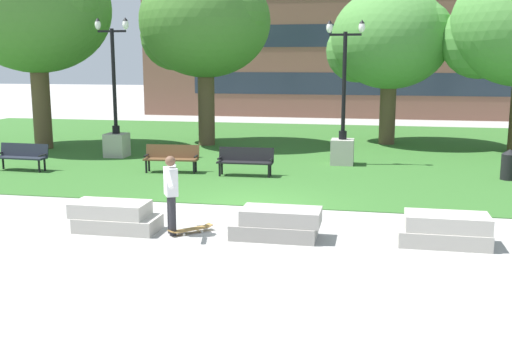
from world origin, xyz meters
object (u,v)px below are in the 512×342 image
at_px(concrete_block_right, 445,230).
at_px(park_bench_far_right, 172,157).
at_px(lamp_post_right, 116,130).
at_px(park_bench_near_right, 246,160).
at_px(lamp_post_left, 343,136).
at_px(park_bench_near_left, 22,155).
at_px(trash_bin, 509,164).
at_px(skateboard, 191,229).
at_px(person_skateboarder, 171,190).
at_px(concrete_block_center, 115,217).
at_px(concrete_block_left, 277,224).

xyz_separation_m(concrete_block_right, park_bench_far_right, (-8.04, 6.47, 0.23)).
height_order(park_bench_far_right, lamp_post_right, lamp_post_right).
height_order(park_bench_near_right, lamp_post_left, lamp_post_left).
height_order(park_bench_near_left, trash_bin, trash_bin).
xyz_separation_m(skateboard, trash_bin, (8.01, 7.48, 0.42)).
xyz_separation_m(park_bench_near_left, park_bench_far_right, (5.06, 0.67, 0.00)).
distance_m(person_skateboarder, park_bench_far_right, 7.24).
bearing_deg(person_skateboarder, concrete_block_center, 178.65).
xyz_separation_m(park_bench_far_right, lamp_post_right, (-3.13, 2.64, 0.54)).
bearing_deg(park_bench_far_right, lamp_post_right, 139.85).
relative_size(park_bench_near_right, lamp_post_left, 0.36).
distance_m(concrete_block_center, concrete_block_right, 7.03).
bearing_deg(concrete_block_right, lamp_post_right, 140.80).
bearing_deg(concrete_block_left, concrete_block_center, -177.88).
bearing_deg(park_bench_near_right, concrete_block_center, -102.81).
bearing_deg(person_skateboarder, lamp_post_left, 71.62).
height_order(concrete_block_right, trash_bin, trash_bin).
xyz_separation_m(person_skateboarder, trash_bin, (8.38, 7.63, -0.47)).
bearing_deg(lamp_post_left, trash_bin, -19.06).
bearing_deg(concrete_block_left, person_skateboarder, -175.85).
distance_m(concrete_block_left, lamp_post_left, 9.34).
xyz_separation_m(person_skateboarder, park_bench_near_left, (-7.41, 6.16, -0.44)).
distance_m(concrete_block_right, trash_bin, 7.75).
xyz_separation_m(concrete_block_center, concrete_block_left, (3.60, 0.13, 0.00)).
relative_size(person_skateboarder, park_bench_near_left, 0.94).
xyz_separation_m(concrete_block_left, trash_bin, (6.11, 7.46, 0.20)).
height_order(concrete_block_right, park_bench_far_right, park_bench_far_right).
xyz_separation_m(concrete_block_center, concrete_block_right, (7.02, 0.33, 0.00)).
height_order(concrete_block_right, person_skateboarder, person_skateboarder).
relative_size(concrete_block_left, concrete_block_right, 1.04).
height_order(concrete_block_center, concrete_block_right, same).
height_order(skateboard, lamp_post_left, lamp_post_left).
height_order(person_skateboarder, lamp_post_left, lamp_post_left).
distance_m(park_bench_near_left, lamp_post_right, 3.87).
height_order(park_bench_far_right, lamp_post_left, lamp_post_left).
height_order(concrete_block_right, park_bench_near_right, park_bench_near_right).
bearing_deg(person_skateboarder, park_bench_near_right, 88.40).
bearing_deg(park_bench_near_right, lamp_post_left, 42.77).
distance_m(person_skateboarder, park_bench_near_left, 9.65).
bearing_deg(concrete_block_center, park_bench_near_right, 77.19).
relative_size(concrete_block_center, lamp_post_right, 0.36).
bearing_deg(lamp_post_right, concrete_block_right, -39.20).
height_order(concrete_block_center, person_skateboarder, person_skateboarder).
distance_m(concrete_block_right, lamp_post_right, 14.44).
xyz_separation_m(concrete_block_center, park_bench_near_left, (-6.08, 6.13, 0.23)).
bearing_deg(concrete_block_center, person_skateboarder, -1.35).
relative_size(person_skateboarder, lamp_post_right, 0.33).
bearing_deg(concrete_block_right, park_bench_near_right, 130.90).
bearing_deg(park_bench_near_right, concrete_block_right, -49.10).
bearing_deg(concrete_block_right, park_bench_near_left, 156.12).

